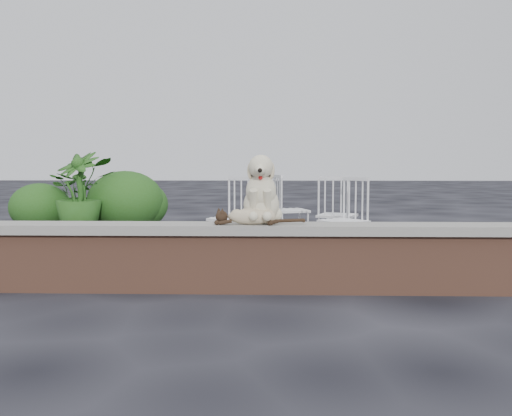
{
  "coord_description": "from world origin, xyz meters",
  "views": [
    {
      "loc": [
        0.87,
        -4.76,
        1.1
      ],
      "look_at": [
        0.72,
        0.2,
        0.7
      ],
      "focal_mm": 39.43,
      "sensor_mm": 36.0,
      "label": 1
    }
  ],
  "objects_px": {
    "chair_d": "(344,220)",
    "potted_plant_a": "(83,193)",
    "chair_b": "(232,217)",
    "chair_e": "(291,209)",
    "potted_plant_b": "(78,192)",
    "dog": "(261,188)",
    "cat": "(252,216)",
    "chair_c": "(337,214)"
  },
  "relations": [
    {
      "from": "potted_plant_a",
      "to": "chair_e",
      "type": "bearing_deg",
      "value": -26.99
    },
    {
      "from": "chair_c",
      "to": "potted_plant_a",
      "type": "relative_size",
      "value": 0.79
    },
    {
      "from": "cat",
      "to": "chair_e",
      "type": "distance_m",
      "value": 2.94
    },
    {
      "from": "cat",
      "to": "potted_plant_a",
      "type": "height_order",
      "value": "potted_plant_a"
    },
    {
      "from": "cat",
      "to": "chair_c",
      "type": "bearing_deg",
      "value": 67.38
    },
    {
      "from": "chair_d",
      "to": "chair_b",
      "type": "xyz_separation_m",
      "value": [
        -1.26,
        0.24,
        0.0
      ]
    },
    {
      "from": "cat",
      "to": "chair_b",
      "type": "height_order",
      "value": "chair_b"
    },
    {
      "from": "dog",
      "to": "chair_c",
      "type": "distance_m",
      "value": 2.28
    },
    {
      "from": "cat",
      "to": "chair_b",
      "type": "xyz_separation_m",
      "value": [
        -0.3,
        1.73,
        -0.19
      ]
    },
    {
      "from": "dog",
      "to": "chair_e",
      "type": "relative_size",
      "value": 0.64
    },
    {
      "from": "dog",
      "to": "potted_plant_a",
      "type": "xyz_separation_m",
      "value": [
        -3.1,
        4.51,
        -0.28
      ]
    },
    {
      "from": "potted_plant_b",
      "to": "chair_b",
      "type": "bearing_deg",
      "value": -41.2
    },
    {
      "from": "potted_plant_a",
      "to": "potted_plant_b",
      "type": "xyz_separation_m",
      "value": [
        0.15,
        -0.68,
        0.04
      ]
    },
    {
      "from": "chair_b",
      "to": "potted_plant_b",
      "type": "height_order",
      "value": "potted_plant_b"
    },
    {
      "from": "potted_plant_b",
      "to": "potted_plant_a",
      "type": "bearing_deg",
      "value": 102.83
    },
    {
      "from": "chair_d",
      "to": "chair_e",
      "type": "distance_m",
      "value": 1.51
    },
    {
      "from": "dog",
      "to": "cat",
      "type": "bearing_deg",
      "value": -116.84
    },
    {
      "from": "potted_plant_a",
      "to": "potted_plant_b",
      "type": "bearing_deg",
      "value": -77.17
    },
    {
      "from": "chair_d",
      "to": "potted_plant_a",
      "type": "height_order",
      "value": "potted_plant_a"
    },
    {
      "from": "cat",
      "to": "chair_c",
      "type": "distance_m",
      "value": 2.42
    },
    {
      "from": "dog",
      "to": "chair_e",
      "type": "distance_m",
      "value": 2.81
    },
    {
      "from": "potted_plant_a",
      "to": "potted_plant_b",
      "type": "height_order",
      "value": "potted_plant_b"
    },
    {
      "from": "chair_b",
      "to": "potted_plant_b",
      "type": "distance_m",
      "value": 3.42
    },
    {
      "from": "dog",
      "to": "cat",
      "type": "distance_m",
      "value": 0.28
    },
    {
      "from": "dog",
      "to": "cat",
      "type": "height_order",
      "value": "dog"
    },
    {
      "from": "chair_d",
      "to": "potted_plant_a",
      "type": "xyz_separation_m",
      "value": [
        -3.99,
        3.17,
        0.13
      ]
    },
    {
      "from": "chair_e",
      "to": "dog",
      "type": "bearing_deg",
      "value": 156.69
    },
    {
      "from": "dog",
      "to": "chair_b",
      "type": "relative_size",
      "value": 0.64
    },
    {
      "from": "dog",
      "to": "chair_d",
      "type": "relative_size",
      "value": 0.64
    },
    {
      "from": "chair_e",
      "to": "potted_plant_b",
      "type": "bearing_deg",
      "value": 55.73
    },
    {
      "from": "chair_d",
      "to": "potted_plant_a",
      "type": "bearing_deg",
      "value": -167.63
    },
    {
      "from": "chair_e",
      "to": "potted_plant_b",
      "type": "distance_m",
      "value": 3.47
    },
    {
      "from": "chair_d",
      "to": "chair_e",
      "type": "bearing_deg",
      "value": 161.66
    },
    {
      "from": "dog",
      "to": "chair_b",
      "type": "distance_m",
      "value": 1.68
    },
    {
      "from": "dog",
      "to": "chair_b",
      "type": "bearing_deg",
      "value": 104.55
    },
    {
      "from": "chair_b",
      "to": "potted_plant_b",
      "type": "relative_size",
      "value": 0.74
    },
    {
      "from": "chair_e",
      "to": "potted_plant_b",
      "type": "relative_size",
      "value": 0.74
    },
    {
      "from": "potted_plant_b",
      "to": "chair_d",
      "type": "bearing_deg",
      "value": -33.03
    },
    {
      "from": "chair_d",
      "to": "chair_b",
      "type": "relative_size",
      "value": 1.0
    },
    {
      "from": "chair_b",
      "to": "chair_e",
      "type": "bearing_deg",
      "value": 90.95
    },
    {
      "from": "chair_c",
      "to": "potted_plant_b",
      "type": "xyz_separation_m",
      "value": [
        -3.84,
        1.78,
        0.17
      ]
    },
    {
      "from": "chair_e",
      "to": "potted_plant_b",
      "type": "xyz_separation_m",
      "value": [
        -3.29,
        1.08,
        0.17
      ]
    }
  ]
}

